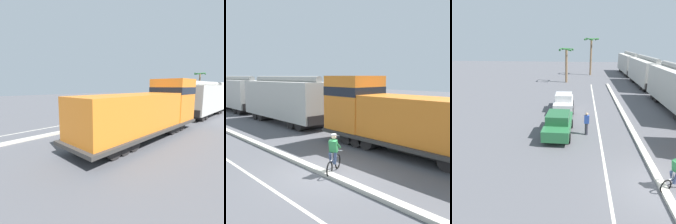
% 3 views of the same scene
% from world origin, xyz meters
% --- Properties ---
extents(ground_plane, '(120.00, 120.00, 0.00)m').
position_xyz_m(ground_plane, '(0.00, 0.00, 0.00)').
color(ground_plane, '#56565B').
extents(median_curb, '(0.36, 36.00, 0.16)m').
position_xyz_m(median_curb, '(0.00, 6.00, 0.08)').
color(median_curb, beige).
rests_on(median_curb, ground).
extents(lane_stripe, '(0.14, 36.00, 0.01)m').
position_xyz_m(lane_stripe, '(-2.40, 6.00, 0.00)').
color(lane_stripe, silver).
rests_on(lane_stripe, ground).
extents(locomotive, '(3.10, 11.61, 4.20)m').
position_xyz_m(locomotive, '(5.26, -0.14, 1.80)').
color(locomotive, orange).
rests_on(locomotive, ground).
extents(hopper_car_lead, '(2.90, 10.60, 4.18)m').
position_xyz_m(hopper_car_lead, '(5.26, 12.02, 2.08)').
color(hopper_car_lead, '#B9B6AE').
rests_on(hopper_car_lead, ground).
extents(parked_car_green, '(1.87, 4.22, 1.62)m').
position_xyz_m(parked_car_green, '(-5.25, 5.46, 0.82)').
color(parked_car_green, '#286B3D').
rests_on(parked_car_green, ground).
extents(parked_car_white, '(1.97, 4.27, 1.62)m').
position_xyz_m(parked_car_white, '(-5.37, 11.09, 0.82)').
color(parked_car_white, silver).
rests_on(parked_car_white, ground).
extents(cyclist, '(1.53, 0.88, 1.71)m').
position_xyz_m(cyclist, '(0.44, -0.05, 0.82)').
color(cyclist, black).
rests_on(cyclist, ground).
extents(palm_tree_near, '(2.16, 2.28, 5.37)m').
position_xyz_m(palm_tree_near, '(-6.22, 25.46, 3.86)').
color(palm_tree_near, '#846647').
rests_on(palm_tree_near, ground).
extents(palm_tree_far, '(2.70, 2.80, 6.87)m').
position_xyz_m(palm_tree_far, '(-2.28, 33.49, 5.12)').
color(palm_tree_far, '#846647').
rests_on(palm_tree_far, ground).
extents(pedestrian_by_cars, '(0.34, 0.22, 1.62)m').
position_xyz_m(pedestrian_by_cars, '(-3.32, 5.60, 0.85)').
color(pedestrian_by_cars, '#33333D').
rests_on(pedestrian_by_cars, ground).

